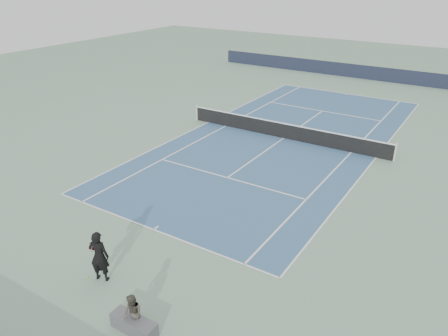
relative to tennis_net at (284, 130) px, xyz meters
The scene contains 7 objects.
ground 0.50m from the tennis_net, ahead, with size 80.00×80.00×0.00m, color gray.
court_surface 0.50m from the tennis_net, ahead, with size 10.97×23.77×0.01m, color #375C82.
tennis_net is the anchor object (origin of this frame).
windscreen_far 17.89m from the tennis_net, 90.00° to the left, with size 30.00×0.25×1.20m, color black.
tennis_player 15.06m from the tennis_net, 88.04° to the right, with size 0.86×0.70×1.82m.
tennis_ball 15.32m from the tennis_net, 89.66° to the right, with size 0.06×0.06×0.06m, color #B8D72C.
spectator_bench 16.45m from the tennis_net, 79.48° to the right, with size 1.50×0.82×1.24m.
Camera 1 is at (10.11, -22.65, 9.40)m, focal length 35.00 mm.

